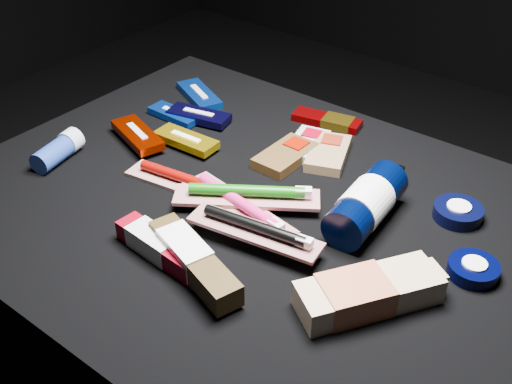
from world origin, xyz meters
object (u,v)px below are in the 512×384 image
Objects in this scene: lotion_bottle at (366,204)px; toothpaste_carton_red at (160,247)px; deodorant_stick at (58,150)px; bodywash_bottle at (366,293)px.

lotion_bottle is 1.24× the size of toothpaste_carton_red.
bodywash_bottle is at bearing -10.24° from deodorant_stick.
bodywash_bottle reaches higher than toothpaste_carton_red.
deodorant_stick is (-0.54, -0.18, -0.01)m from lotion_bottle.
lotion_bottle is at bearing 57.41° from toothpaste_carton_red.
lotion_bottle is at bearing 6.63° from deodorant_stick.
toothpaste_carton_red is (-0.29, -0.10, -0.00)m from bodywash_bottle.
toothpaste_carton_red is (0.34, -0.08, -0.00)m from deodorant_stick.
bodywash_bottle is 0.31m from toothpaste_carton_red.
lotion_bottle is 0.33m from toothpaste_carton_red.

